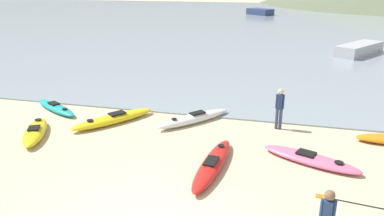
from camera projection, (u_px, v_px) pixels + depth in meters
bay_water at (266, 21)px, 47.23m from camera, size 160.00×70.00×0.06m
kayak_on_sand_0 at (113, 119)px, 14.64m from camera, size 2.65×3.23×0.39m
kayak_on_sand_4 at (213, 164)px, 11.15m from camera, size 0.91×3.53×0.37m
kayak_on_sand_5 at (310, 159)px, 11.52m from camera, size 3.12×1.87×0.32m
kayak_on_sand_6 at (56, 108)px, 16.00m from camera, size 2.84×1.98×0.32m
kayak_on_sand_7 at (194, 118)px, 14.68m from camera, size 2.63×2.93×0.40m
kayak_on_sand_8 at (35, 132)px, 13.42m from camera, size 1.78×2.68×0.40m
person_near_waterline at (280, 106)px, 13.83m from camera, size 0.32×0.23×1.58m
moored_boat_0 at (260, 12)px, 55.00m from camera, size 4.17×3.84×0.87m
moored_boat_2 at (359, 49)px, 27.07m from camera, size 3.85×4.71×0.79m
loose_paddle at (374, 207)px, 9.32m from camera, size 2.78×0.56×0.03m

